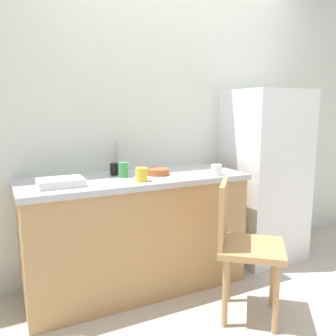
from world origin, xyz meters
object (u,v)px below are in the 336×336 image
object	(u,v)px
cup_white	(217,170)
cup_yellow	(141,175)
chair	(242,243)
cup_black	(114,169)
cup_green	(123,170)
dish_tray	(60,182)
refrigerator	(264,175)
terracotta_bowl	(158,172)

from	to	relation	value
cup_white	cup_yellow	bearing A→B (deg)	177.48
chair	cup_black	bearing A→B (deg)	76.29
cup_black	cup_yellow	bearing A→B (deg)	-73.74
cup_green	cup_white	distance (m)	0.69
cup_black	dish_tray	bearing A→B (deg)	-152.84
refrigerator	cup_white	distance (m)	0.74
dish_tray	terracotta_bowl	bearing A→B (deg)	6.13
refrigerator	cup_black	distance (m)	1.38
refrigerator	cup_green	world-z (taller)	refrigerator
chair	cup_green	distance (m)	0.96
chair	refrigerator	bearing A→B (deg)	-8.92
terracotta_bowl	cup_black	bearing A→B (deg)	154.00
chair	cup_green	bearing A→B (deg)	78.87
cup_yellow	cup_green	bearing A→B (deg)	106.29
cup_yellow	cup_black	distance (m)	0.32
cup_green	cup_white	world-z (taller)	cup_green
refrigerator	cup_white	world-z (taller)	refrigerator
terracotta_bowl	cup_yellow	xyz separation A→B (m)	(-0.20, -0.17, 0.02)
terracotta_bowl	cup_black	xyz separation A→B (m)	(-0.29, 0.14, 0.02)
cup_white	cup_green	bearing A→B (deg)	160.87
dish_tray	cup_white	size ratio (longest dim) A/B	3.48
cup_yellow	refrigerator	bearing A→B (deg)	9.38
refrigerator	cup_white	bearing A→B (deg)	-160.85
refrigerator	chair	size ratio (longest dim) A/B	1.69
refrigerator	cup_black	world-z (taller)	refrigerator
refrigerator	chair	xyz separation A→B (m)	(-0.78, -0.69, -0.25)
cup_yellow	chair	bearing A→B (deg)	-44.20
cup_green	terracotta_bowl	bearing A→B (deg)	-7.26
refrigerator	cup_black	bearing A→B (deg)	175.89
dish_tray	terracotta_bowl	distance (m)	0.72
chair	cup_black	size ratio (longest dim) A/B	10.06
refrigerator	dish_tray	bearing A→B (deg)	-176.14
refrigerator	cup_yellow	distance (m)	1.30
terracotta_bowl	chair	bearing A→B (deg)	-65.78
refrigerator	cup_green	size ratio (longest dim) A/B	14.06
terracotta_bowl	cup_yellow	size ratio (longest dim) A/B	1.78
cup_green	chair	bearing A→B (deg)	-50.96
cup_white	cup_black	bearing A→B (deg)	153.88
dish_tray	cup_green	xyz separation A→B (m)	(0.46, 0.11, 0.03)
dish_tray	cup_yellow	bearing A→B (deg)	-9.86
terracotta_bowl	dish_tray	bearing A→B (deg)	-173.87
chair	cup_white	xyz separation A→B (m)	(0.10, 0.45, 0.39)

